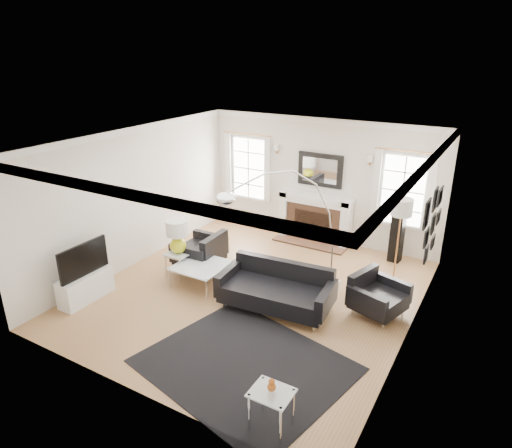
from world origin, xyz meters
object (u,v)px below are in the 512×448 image
Objects in this scene: fireplace at (315,219)px; gourd_lamp at (177,235)px; coffee_table at (201,266)px; armchair_right at (376,296)px; arc_floor_lamp at (281,230)px; armchair_left at (202,252)px; sofa at (277,290)px.

gourd_lamp is at bearing -118.39° from fireplace.
gourd_lamp is at bearing 174.10° from coffee_table.
fireplace is at bearing 132.16° from armchair_right.
armchair_right is at bearing 11.81° from coffee_table.
coffee_table is 0.37× the size of arc_floor_lamp.
coffee_table is at bearing -54.97° from armchair_left.
armchair_left is 0.39× the size of arc_floor_lamp.
armchair_left is at bearing 163.66° from sofa.
sofa is (0.61, -3.02, -0.20)m from fireplace.
armchair_right is (3.54, 0.08, -0.03)m from armchair_left.
coffee_table is 0.77m from gourd_lamp.
fireplace is at bearing 101.33° from sofa.
armchair_left is 0.92× the size of armchair_right.
gourd_lamp is 0.27× the size of arc_floor_lamp.
coffee_table is 1.36× the size of gourd_lamp.
armchair_right is 1.94m from arc_floor_lamp.
gourd_lamp is (-2.20, 0.08, 0.54)m from sofa.
armchair_left is 0.70m from coffee_table.
armchair_left is 1.43× the size of gourd_lamp.
sofa is 2.19× the size of coffee_table.
gourd_lamp reaches higher than armchair_right.
arc_floor_lamp is at bearing -8.53° from armchair_left.
coffee_table is at bearing -108.59° from fireplace.
coffee_table is 1.81m from arc_floor_lamp.
armchair_right is at bearing 12.94° from arc_floor_lamp.
sofa reaches higher than armchair_right.
fireplace is 3.36m from gourd_lamp.
arc_floor_lamp is at bearing 6.10° from gourd_lamp.
fireplace is 0.69× the size of arc_floor_lamp.
armchair_right is 0.43× the size of arc_floor_lamp.
sofa is at bearing -2.05° from gourd_lamp.
armchair_left is 2.17m from arc_floor_lamp.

